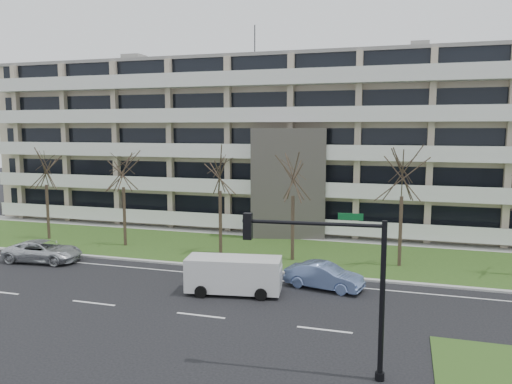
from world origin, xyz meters
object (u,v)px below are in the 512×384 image
(blue_sedan, at_px, (324,276))
(traffic_signal, at_px, (334,272))
(white_van, at_px, (235,272))
(silver_pickup, at_px, (44,251))

(blue_sedan, bearing_deg, traffic_signal, -157.12)
(blue_sedan, relative_size, white_van, 0.82)
(blue_sedan, distance_m, white_van, 5.08)
(blue_sedan, height_order, traffic_signal, traffic_signal)
(silver_pickup, distance_m, blue_sedan, 19.14)
(silver_pickup, relative_size, white_van, 0.96)
(blue_sedan, bearing_deg, silver_pickup, 101.49)
(silver_pickup, bearing_deg, blue_sedan, -96.43)
(silver_pickup, bearing_deg, traffic_signal, -121.40)
(blue_sedan, xyz_separation_m, white_van, (-4.54, -2.25, 0.47))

